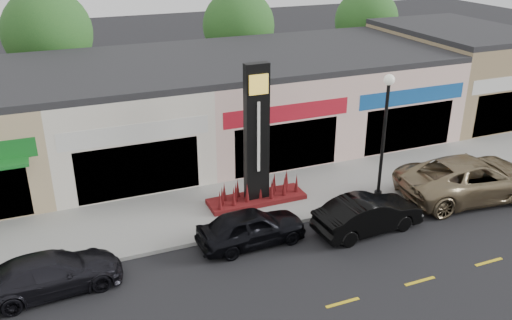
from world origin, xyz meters
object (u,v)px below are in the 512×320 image
object	(u,v)px
lamp_east_near	(385,125)
car_dark_sedan	(51,273)
pylon_sign	(257,155)
car_black_conv	(368,214)
car_gold_suv	(472,178)
car_black_sedan	(251,227)

from	to	relation	value
lamp_east_near	car_dark_sedan	world-z (taller)	lamp_east_near
pylon_sign	car_dark_sedan	size ratio (longest dim) A/B	1.33
lamp_east_near	car_dark_sedan	size ratio (longest dim) A/B	1.21
car_black_conv	car_gold_suv	xyz separation A→B (m)	(5.77, 0.75, 0.19)
car_gold_suv	pylon_sign	bearing A→B (deg)	77.61
car_black_conv	car_gold_suv	world-z (taller)	car_gold_suv
lamp_east_near	car_dark_sedan	distance (m)	13.81
car_black_sedan	car_black_conv	bearing A→B (deg)	-103.05
car_black_conv	car_black_sedan	bearing A→B (deg)	75.49
car_dark_sedan	car_black_sedan	world-z (taller)	car_black_sedan
car_black_sedan	car_dark_sedan	bearing A→B (deg)	88.91
lamp_east_near	car_black_sedan	distance (m)	7.04
lamp_east_near	car_gold_suv	xyz separation A→B (m)	(3.94, -1.23, -2.56)
pylon_sign	car_black_sedan	bearing A→B (deg)	-115.83
car_dark_sedan	car_gold_suv	world-z (taller)	car_gold_suv
car_black_conv	lamp_east_near	bearing A→B (deg)	-46.77
pylon_sign	car_dark_sedan	xyz separation A→B (m)	(-8.45, -3.02, -1.62)
pylon_sign	car_black_sedan	size ratio (longest dim) A/B	1.46
pylon_sign	car_black_conv	distance (m)	5.10
lamp_east_near	pylon_sign	distance (m)	5.42
pylon_sign	car_dark_sedan	bearing A→B (deg)	-160.32
pylon_sign	car_black_conv	size ratio (longest dim) A/B	1.37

